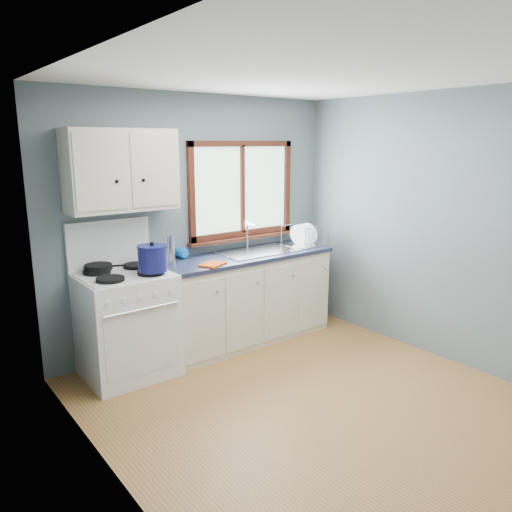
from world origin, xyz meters
TOP-DOWN VIEW (x-y plane):
  - floor at (0.00, 0.00)m, footprint 3.20×3.60m
  - ceiling at (0.00, 0.00)m, footprint 3.20×3.60m
  - wall_back at (0.00, 1.81)m, footprint 3.20×0.02m
  - wall_left at (-1.61, 0.00)m, footprint 0.02×3.60m
  - wall_right at (1.61, 0.00)m, footprint 0.02×3.60m
  - gas_range at (-0.95, 1.47)m, footprint 0.76×0.69m
  - base_cabinets at (0.36, 1.49)m, footprint 1.85×0.60m
  - countertop at (0.36, 1.49)m, footprint 1.89×0.64m
  - sink at (0.54, 1.49)m, footprint 0.84×0.46m
  - window at (0.54, 1.77)m, footprint 1.36×0.10m
  - upper_cabinets at (-0.85, 1.63)m, footprint 0.95×0.35m
  - skillet at (-1.11, 1.62)m, footprint 0.38×0.30m
  - stockpot at (-0.76, 1.30)m, footprint 0.29×0.29m
  - utensil_crock at (-0.46, 1.61)m, footprint 0.16×0.16m
  - thermos at (-0.43, 1.56)m, footprint 0.08×0.08m
  - soap_bottle at (-0.23, 1.66)m, footprint 0.11×0.11m
  - dish_towel at (-0.16, 1.29)m, footprint 0.29×0.25m
  - dish_rack at (1.16, 1.47)m, footprint 0.52×0.43m

SIDE VIEW (x-z plane):
  - floor at x=0.00m, z-range -0.02..0.00m
  - base_cabinets at x=0.36m, z-range -0.03..0.85m
  - gas_range at x=-0.95m, z-range -0.19..1.17m
  - sink at x=0.54m, z-range 0.64..1.08m
  - countertop at x=0.36m, z-range 0.88..0.92m
  - dish_towel at x=-0.16m, z-range 0.92..0.94m
  - dish_rack at x=1.16m, z-range 0.86..1.10m
  - skillet at x=-1.11m, z-range 0.96..1.01m
  - utensil_crock at x=-0.46m, z-range 0.81..1.19m
  - thermos at x=-0.43m, z-range 0.92..1.19m
  - soap_bottle at x=-0.23m, z-range 0.92..1.19m
  - stockpot at x=-0.76m, z-range 0.95..1.20m
  - wall_back at x=0.00m, z-range 0.00..2.50m
  - wall_left at x=-1.61m, z-range 0.00..2.50m
  - wall_right at x=1.61m, z-range 0.00..2.50m
  - window at x=0.54m, z-range 0.96..1.99m
  - upper_cabinets at x=-0.85m, z-range 1.45..2.15m
  - ceiling at x=0.00m, z-range 2.50..2.52m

